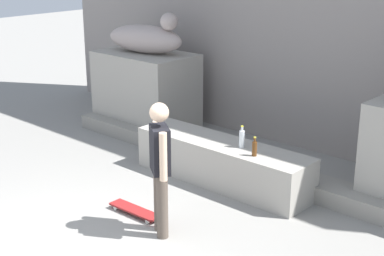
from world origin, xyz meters
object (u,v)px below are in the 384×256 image
skater (160,164)px  bottle_brown (254,148)px  skateboard (135,210)px  statue_reclining_left (146,38)px  bottle_clear (242,138)px

skater → bottle_brown: skater is taller
skateboard → statue_reclining_left: bearing=-48.2°
skateboard → bottle_brown: bearing=-122.0°
bottle_brown → bottle_clear: (-0.34, 0.16, 0.02)m
statue_reclining_left → bottle_clear: 3.41m
skater → bottle_clear: (-0.10, 1.73, -0.15)m
statue_reclining_left → skater: size_ratio=1.00×
skater → bottle_brown: 1.60m
statue_reclining_left → skater: bearing=-51.1°
skateboard → bottle_clear: 1.83m
statue_reclining_left → skater: 4.34m
statue_reclining_left → skateboard: 4.09m
skater → bottle_clear: 1.74m
bottle_brown → bottle_clear: bearing=155.2°
statue_reclining_left → bottle_brown: bearing=-29.6°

